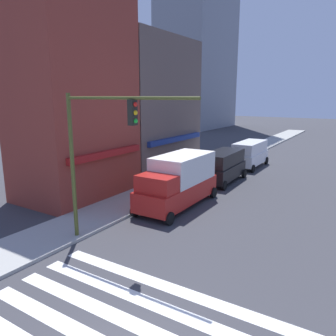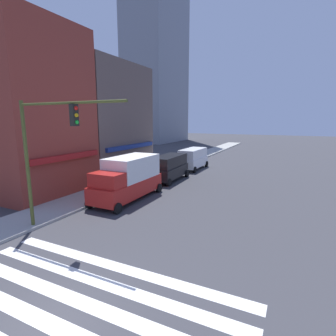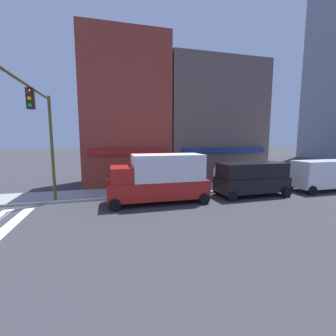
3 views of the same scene
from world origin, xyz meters
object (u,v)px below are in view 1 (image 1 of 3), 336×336
traffic_signal (96,142)px  box_truck_red (178,180)px  van_black (223,165)px  pedestrian_white_shirt (185,168)px  van_white (250,153)px

traffic_signal → box_truck_red: 7.05m
van_black → pedestrian_white_shirt: size_ratio=2.86×
pedestrian_white_shirt → van_white: bearing=22.9°
van_white → pedestrian_white_shirt: size_ratio=2.83×
traffic_signal → van_white: 19.71m
van_white → pedestrian_white_shirt: 8.36m
pedestrian_white_shirt → box_truck_red: bearing=-115.9°
van_white → pedestrian_white_shirt: bearing=163.7°
traffic_signal → van_white: traffic_signal is taller
van_white → pedestrian_white_shirt: van_white is taller
traffic_signal → pedestrian_white_shirt: bearing=10.6°
van_black → van_white: bearing=-1.6°
box_truck_red → van_white: size_ratio=1.24×
box_truck_red → van_black: size_ratio=1.23×
box_truck_red → van_white: (13.05, -0.00, -0.30)m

